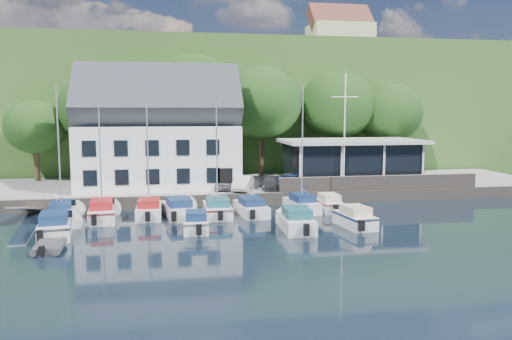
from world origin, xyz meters
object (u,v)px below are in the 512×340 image
at_px(boat_r1_7, 328,202).
at_px(boat_r2_4, 355,216).
at_px(club_pavilion, 351,161).
at_px(boat_r1_2, 148,159).
at_px(boat_r1_3, 179,207).
at_px(car_white, 243,183).
at_px(flagpole, 345,131).
at_px(boat_r2_0, 55,224).
at_px(car_dgrey, 269,183).
at_px(boat_r2_3, 296,218).
at_px(boat_r1_5, 251,206).
at_px(boat_r1_4, 217,158).
at_px(boat_r2_2, 196,221).
at_px(harbor_building, 159,138).
at_px(car_blue, 297,181).
at_px(dinghy_1, 49,246).
at_px(car_silver, 221,182).
at_px(boat_r1_6, 302,155).
at_px(boat_r1_0, 59,159).
at_px(boat_r1_1, 100,155).

xyz_separation_m(boat_r1_7, boat_r2_4, (0.06, -5.59, 0.05)).
height_order(club_pavilion, boat_r2_4, club_pavilion).
bearing_deg(boat_r1_2, boat_r1_3, -4.17).
xyz_separation_m(club_pavilion, car_white, (-10.90, -3.11, -1.42)).
xyz_separation_m(flagpole, boat_r2_0, (-22.31, -9.63, -5.25)).
height_order(club_pavilion, boat_r1_2, boat_r1_2).
bearing_deg(car_dgrey, boat_r2_3, -88.06).
xyz_separation_m(boat_r1_2, boat_r1_5, (7.58, -0.37, -3.63)).
xyz_separation_m(boat_r1_4, boat_r2_2, (-1.79, -4.34, -3.68)).
xyz_separation_m(harbor_building, car_blue, (11.98, -3.25, -3.70)).
bearing_deg(boat_r2_2, boat_r2_4, -0.76).
bearing_deg(boat_r1_3, dinghy_1, -141.58).
bearing_deg(boat_r2_2, boat_r1_3, 105.06).
height_order(car_silver, dinghy_1, car_silver).
xyz_separation_m(boat_r1_2, boat_r1_4, (5.00, -0.51, 0.04)).
height_order(club_pavilion, boat_r2_3, club_pavilion).
xyz_separation_m(harbor_building, boat_r2_4, (13.22, -14.28, -4.61)).
xyz_separation_m(boat_r1_6, boat_r2_2, (-8.44, -4.96, -3.75)).
height_order(boat_r1_2, boat_r2_0, boat_r1_2).
bearing_deg(flagpole, boat_r1_0, -166.76).
bearing_deg(flagpole, boat_r2_3, -123.79).
distance_m(car_blue, boat_r2_2, 14.06).
xyz_separation_m(car_silver, boat_r1_3, (-3.76, -6.24, -0.90)).
xyz_separation_m(boat_r1_2, boat_r1_6, (11.65, 0.11, 0.11)).
xyz_separation_m(boat_r1_1, boat_r1_3, (5.46, 0.29, -4.00)).
height_order(boat_r1_0, boat_r1_7, boat_r1_0).
height_order(boat_r1_4, boat_r2_4, boat_r1_4).
height_order(boat_r1_1, boat_r2_2, boat_r1_1).
bearing_deg(boat_r2_2, boat_r2_3, -3.96).
bearing_deg(boat_r1_3, boat_r1_2, 166.56).
relative_size(flagpole, boat_r1_6, 1.13).
relative_size(car_blue, boat_r1_7, 0.75).
bearing_deg(boat_r1_1, boat_r2_3, -26.60).
height_order(boat_r2_3, dinghy_1, boat_r2_3).
distance_m(boat_r1_3, boat_r1_6, 10.18).
bearing_deg(flagpole, boat_r1_5, -150.16).
height_order(car_blue, boat_r1_5, car_blue).
xyz_separation_m(car_silver, boat_r2_3, (3.78, -11.68, -0.86)).
xyz_separation_m(boat_r1_0, boat_r2_3, (15.78, -5.12, -3.70)).
height_order(boat_r1_5, boat_r2_0, boat_r2_0).
bearing_deg(boat_r2_4, flagpole, 66.40).
height_order(boat_r1_5, boat_r2_4, boat_r2_4).
relative_size(boat_r1_1, boat_r1_4, 1.08).
xyz_separation_m(harbor_building, car_white, (7.10, -3.61, -3.72)).
bearing_deg(harbor_building, flagpole, -13.69).
bearing_deg(boat_r2_0, boat_r2_2, -9.16).
xyz_separation_m(car_white, boat_r1_1, (-11.04, -5.64, 3.09)).
distance_m(boat_r1_1, boat_r1_3, 6.77).
height_order(harbor_building, flagpole, flagpole).
xyz_separation_m(car_dgrey, boat_r1_6, (1.52, -5.33, 2.89)).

